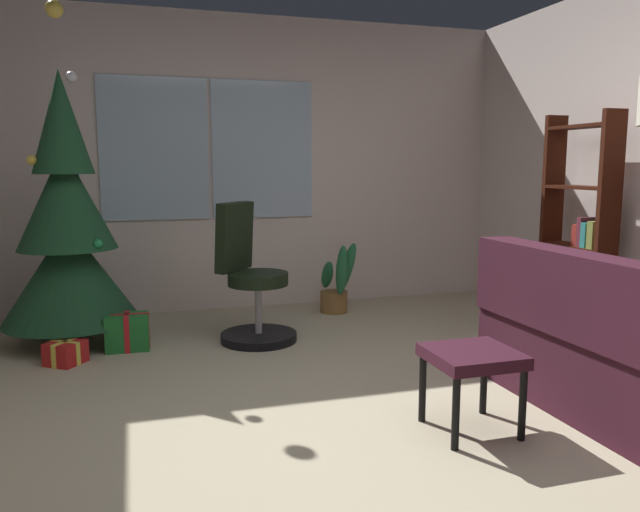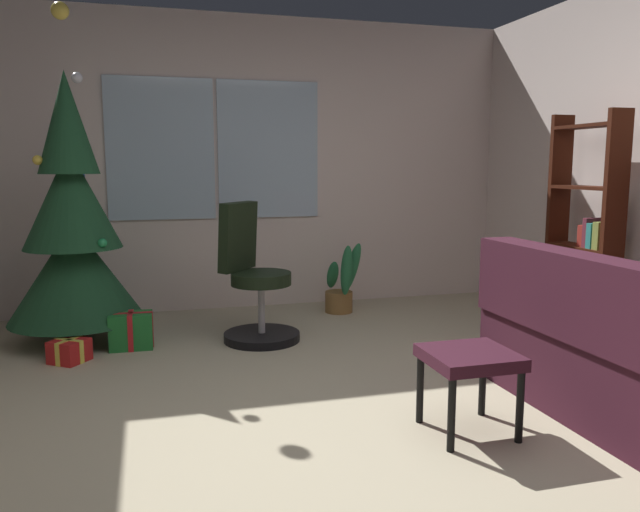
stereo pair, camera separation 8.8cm
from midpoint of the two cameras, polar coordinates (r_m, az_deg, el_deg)
ground_plane at (r=3.11m, az=4.62°, el=-17.04°), size 4.66×5.76×0.10m
wall_back_with_windows at (r=5.64m, az=-5.78°, el=8.45°), size 4.66×0.12×2.58m
footstool at (r=3.09m, az=14.40°, el=-9.58°), size 0.41×0.39×0.40m
holiday_tree at (r=4.78m, az=-21.32°, el=2.01°), size 0.95×0.95×2.39m
gift_box_red at (r=4.41m, az=-21.55°, el=-8.14°), size 0.29×0.29×0.16m
gift_box_green at (r=4.58m, az=-16.48°, el=-6.62°), size 0.30×0.21×0.26m
office_chair at (r=4.56m, az=-5.50°, el=-2.88°), size 0.59×0.59×1.02m
bookshelf at (r=4.92m, az=23.63°, el=1.25°), size 0.18×0.64×1.66m
potted_plant at (r=5.41m, az=2.53°, el=-2.75°), size 0.33×0.46×0.64m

